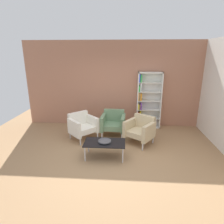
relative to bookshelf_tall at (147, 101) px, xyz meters
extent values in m
plane|color=#9E7751|center=(-1.00, -2.25, -0.93)|extent=(8.32, 8.32, 0.00)
cube|color=#A87056|center=(-1.00, 0.21, 0.52)|extent=(6.40, 0.12, 2.90)
cube|color=silver|center=(-0.32, -0.02, 0.02)|extent=(0.03, 0.30, 1.90)
cube|color=silver|center=(0.45, -0.02, 0.02)|extent=(0.03, 0.30, 1.90)
cube|color=silver|center=(0.07, -0.02, 0.95)|extent=(0.80, 0.30, 0.03)
cube|color=silver|center=(0.07, -0.02, -0.92)|extent=(0.80, 0.30, 0.03)
cube|color=silver|center=(0.07, 0.12, 0.02)|extent=(0.80, 0.02, 1.90)
cube|color=silver|center=(0.07, -0.02, -0.59)|extent=(0.76, 0.28, 0.02)
cube|color=silver|center=(0.07, -0.02, -0.29)|extent=(0.76, 0.28, 0.02)
cube|color=silver|center=(0.07, -0.02, 0.02)|extent=(0.76, 0.28, 0.02)
cube|color=silver|center=(0.07, -0.02, 0.33)|extent=(0.76, 0.28, 0.02)
cube|color=silver|center=(0.07, -0.02, 0.63)|extent=(0.76, 0.28, 0.02)
cube|color=green|center=(-0.28, -0.05, -0.76)|extent=(0.04, 0.22, 0.26)
cube|color=red|center=(-0.24, -0.05, -0.76)|extent=(0.03, 0.22, 0.26)
cube|color=red|center=(-0.20, -0.06, -0.77)|extent=(0.03, 0.21, 0.23)
cube|color=red|center=(-0.29, -0.05, -0.48)|extent=(0.03, 0.22, 0.21)
cube|color=orange|center=(-0.25, -0.07, -0.49)|extent=(0.04, 0.18, 0.18)
cube|color=yellow|center=(-0.20, -0.05, -0.46)|extent=(0.04, 0.23, 0.24)
cube|color=yellow|center=(-0.28, -0.05, -0.19)|extent=(0.04, 0.22, 0.18)
cube|color=olive|center=(-0.24, -0.07, -0.19)|extent=(0.04, 0.18, 0.17)
cube|color=purple|center=(-0.20, -0.06, -0.16)|extent=(0.03, 0.20, 0.23)
cube|color=orange|center=(-0.29, -0.04, 0.16)|extent=(0.03, 0.24, 0.26)
cube|color=olive|center=(-0.25, -0.08, 0.17)|extent=(0.03, 0.17, 0.28)
cube|color=orange|center=(-0.21, -0.04, 0.15)|extent=(0.04, 0.25, 0.25)
cube|color=green|center=(-0.28, -0.07, 0.43)|extent=(0.04, 0.19, 0.19)
cube|color=white|center=(-0.23, -0.06, 0.47)|extent=(0.03, 0.19, 0.27)
cube|color=blue|center=(-0.28, -0.08, 0.77)|extent=(0.03, 0.17, 0.26)
cube|color=green|center=(-0.23, -0.04, 0.76)|extent=(0.04, 0.24, 0.24)
cube|color=black|center=(-1.22, -2.15, -0.54)|extent=(1.00, 0.56, 0.02)
cylinder|color=silver|center=(-1.67, -2.38, -0.74)|extent=(0.03, 0.03, 0.38)
cylinder|color=silver|center=(-0.77, -2.38, -0.74)|extent=(0.03, 0.03, 0.38)
cylinder|color=silver|center=(-1.67, -1.92, -0.74)|extent=(0.03, 0.03, 0.38)
cylinder|color=silver|center=(-0.77, -1.92, -0.74)|extent=(0.03, 0.03, 0.38)
cylinder|color=#4C4C51|center=(-1.22, -2.15, -0.52)|extent=(0.13, 0.13, 0.02)
cylinder|color=#4C4C51|center=(-1.22, -2.15, -0.50)|extent=(0.32, 0.32, 0.02)
torus|color=#4C4C51|center=(-1.22, -2.15, -0.49)|extent=(0.32, 0.32, 0.02)
cube|color=slate|center=(-1.09, -0.84, -0.61)|extent=(0.67, 0.62, 0.16)
cube|color=slate|center=(-1.08, -0.57, -0.34)|extent=(0.65, 0.16, 0.38)
cube|color=slate|center=(-1.40, -0.84, -0.50)|extent=(0.14, 0.62, 0.46)
cube|color=slate|center=(-0.78, -0.88, -0.50)|extent=(0.14, 0.62, 0.46)
cylinder|color=silver|center=(-1.41, -1.13, -0.81)|extent=(0.04, 0.04, 0.24)
cylinder|color=silver|center=(-0.81, -1.16, -0.81)|extent=(0.04, 0.04, 0.24)
cylinder|color=silver|center=(-1.38, -0.55, -0.81)|extent=(0.04, 0.04, 0.24)
cylinder|color=silver|center=(-0.78, -0.59, -0.81)|extent=(0.04, 0.04, 0.24)
cube|color=#C6B289|center=(-0.32, -1.33, -0.61)|extent=(0.86, 0.84, 0.16)
cube|color=#C6B289|center=(-0.16, -1.11, -0.34)|extent=(0.59, 0.47, 0.38)
cube|color=#C6B289|center=(-0.58, -1.16, -0.50)|extent=(0.44, 0.56, 0.46)
cube|color=#C6B289|center=(-0.07, -1.52, -0.50)|extent=(0.44, 0.56, 0.46)
cylinder|color=silver|center=(-0.74, -1.41, -0.81)|extent=(0.04, 0.04, 0.24)
cylinder|color=silver|center=(-0.25, -1.75, -0.81)|extent=(0.04, 0.04, 0.24)
cylinder|color=silver|center=(-0.40, -0.93, -0.81)|extent=(0.04, 0.04, 0.24)
cylinder|color=silver|center=(0.08, -1.28, -0.81)|extent=(0.04, 0.04, 0.24)
cube|color=white|center=(-1.97, -1.14, -0.61)|extent=(0.86, 0.86, 0.16)
cube|color=white|center=(-2.16, -0.95, -0.34)|extent=(0.54, 0.53, 0.38)
cube|color=white|center=(-2.18, -1.37, -0.50)|extent=(0.51, 0.51, 0.46)
cube|color=white|center=(-1.73, -0.94, -0.50)|extent=(0.51, 0.51, 0.46)
cylinder|color=silver|center=(-1.97, -1.57, -0.81)|extent=(0.04, 0.04, 0.24)
cylinder|color=silver|center=(-1.54, -1.15, -0.81)|extent=(0.04, 0.04, 0.24)
cylinder|color=silver|center=(-2.37, -1.16, -0.81)|extent=(0.04, 0.04, 0.24)
cylinder|color=silver|center=(-1.94, -0.73, -0.81)|extent=(0.04, 0.04, 0.24)
camera|label=1|loc=(-0.75, -6.37, 1.55)|focal=30.68mm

